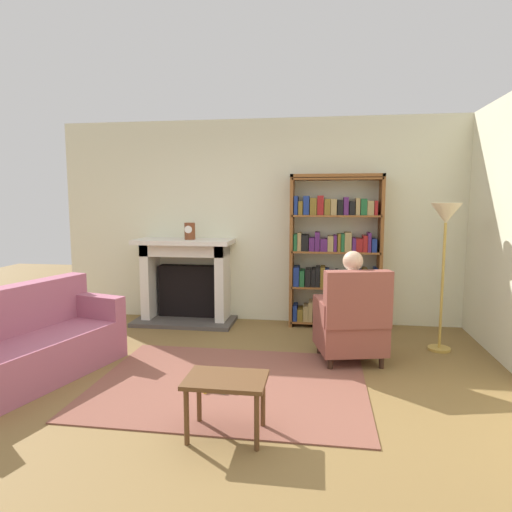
# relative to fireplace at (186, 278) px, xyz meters

# --- Properties ---
(ground) EXTENTS (14.00, 14.00, 0.00)m
(ground) POSITION_rel_fireplace_xyz_m (1.01, -2.30, -0.59)
(ground) COLOR brown
(back_wall) EXTENTS (5.60, 0.10, 2.70)m
(back_wall) POSITION_rel_fireplace_xyz_m (1.01, 0.25, 0.76)
(back_wall) COLOR beige
(back_wall) RESTS_ON ground
(area_rug) EXTENTS (2.40, 1.80, 0.01)m
(area_rug) POSITION_rel_fireplace_xyz_m (1.01, -2.00, -0.59)
(area_rug) COLOR brown
(area_rug) RESTS_ON ground
(fireplace) EXTENTS (1.33, 0.64, 1.13)m
(fireplace) POSITION_rel_fireplace_xyz_m (0.00, 0.00, 0.00)
(fireplace) COLOR #4C4742
(fireplace) RESTS_ON ground
(mantel_clock) EXTENTS (0.14, 0.14, 0.22)m
(mantel_clock) POSITION_rel_fireplace_xyz_m (0.09, -0.10, 0.64)
(mantel_clock) COLOR brown
(mantel_clock) RESTS_ON fireplace
(bookshelf) EXTENTS (1.16, 0.32, 1.96)m
(bookshelf) POSITION_rel_fireplace_xyz_m (1.97, 0.04, 0.36)
(bookshelf) COLOR brown
(bookshelf) RESTS_ON ground
(armchair_reading) EXTENTS (0.77, 0.75, 0.97)m
(armchair_reading) POSITION_rel_fireplace_xyz_m (2.12, -1.29, -0.17)
(armchair_reading) COLOR #331E14
(armchair_reading) RESTS_ON ground
(seated_reader) EXTENTS (0.44, 0.58, 1.14)m
(seated_reader) POSITION_rel_fireplace_xyz_m (2.09, -1.17, 0.03)
(seated_reader) COLOR white
(seated_reader) RESTS_ON ground
(sofa_floral) EXTENTS (1.13, 1.83, 0.85)m
(sofa_floral) POSITION_rel_fireplace_xyz_m (-0.84, -2.13, -0.27)
(sofa_floral) COLOR #A4586F
(sofa_floral) RESTS_ON ground
(side_table) EXTENTS (0.56, 0.39, 0.42)m
(side_table) POSITION_rel_fireplace_xyz_m (1.17, -2.85, -0.24)
(side_table) COLOR brown
(side_table) RESTS_ON ground
(scattered_books) EXTENTS (0.52, 0.33, 0.03)m
(scattered_books) POSITION_rel_fireplace_xyz_m (0.93, -2.10, -0.57)
(scattered_books) COLOR #267233
(scattered_books) RESTS_ON area_rug
(floor_lamp) EXTENTS (0.32, 0.32, 1.61)m
(floor_lamp) POSITION_rel_fireplace_xyz_m (3.10, -0.75, 0.77)
(floor_lamp) COLOR #B7933F
(floor_lamp) RESTS_ON ground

